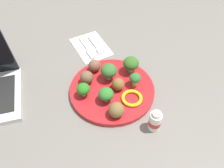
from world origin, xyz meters
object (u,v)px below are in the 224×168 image
at_px(broccoli_floret_back_left, 83,89).
at_px(broccoli_floret_near_rim, 135,78).
at_px(plate, 112,90).
at_px(fork, 96,45).
at_px(meatball_center, 116,110).
at_px(knife, 87,48).
at_px(broccoli_floret_far_rim, 109,71).
at_px(meatball_mid_right, 87,77).
at_px(broccoli_floret_front_right, 131,64).
at_px(napkin, 91,47).
at_px(meatball_back_right, 94,66).
at_px(yogurt_bottle, 155,121).
at_px(meatball_front_right, 118,84).
at_px(pepper_ring_front_right, 132,98).
at_px(broccoli_floret_mid_left, 106,94).

distance_m(broccoli_floret_back_left, broccoli_floret_near_rim, 0.17).
xyz_separation_m(plate, fork, (-0.24, 0.04, -0.00)).
bearing_deg(meatball_center, knife, 174.23).
bearing_deg(broccoli_floret_back_left, meatball_center, 29.24).
bearing_deg(broccoli_floret_far_rim, fork, 171.30).
height_order(meatball_mid_right, knife, meatball_mid_right).
height_order(broccoli_floret_front_right, napkin, broccoli_floret_front_right).
relative_size(broccoli_floret_back_left, broccoli_floret_near_rim, 0.98).
bearing_deg(meatball_center, meatball_back_right, 176.61).
relative_size(plate, meatball_back_right, 6.54).
bearing_deg(fork, broccoli_floret_back_left, -30.11).
xyz_separation_m(meatball_center, napkin, (-0.34, 0.05, -0.04)).
distance_m(fork, yogurt_bottle, 0.42).
bearing_deg(meatball_front_right, yogurt_bottle, 12.06).
relative_size(broccoli_floret_back_left, pepper_ring_front_right, 0.71).
bearing_deg(pepper_ring_front_right, fork, 179.95).
height_order(broccoli_floret_front_right, meatball_back_right, broccoli_floret_front_right).
height_order(fork, yogurt_bottle, yogurt_bottle).
relative_size(plate, broccoli_floret_near_rim, 5.73).
relative_size(broccoli_floret_front_right, knife, 0.41).
bearing_deg(yogurt_bottle, knife, -172.92).
xyz_separation_m(broccoli_floret_near_rim, meatball_back_right, (-0.12, -0.09, -0.01)).
xyz_separation_m(broccoli_floret_back_left, napkin, (-0.23, 0.11, -0.04)).
bearing_deg(meatball_front_right, broccoli_floret_mid_left, -62.73).
distance_m(meatball_back_right, napkin, 0.15).
bearing_deg(meatball_front_right, fork, 175.30).
distance_m(broccoli_floret_far_rim, meatball_front_right, 0.06).
bearing_deg(broccoli_floret_far_rim, plate, -10.58).
height_order(pepper_ring_front_right, yogurt_bottle, yogurt_bottle).
relative_size(broccoli_floret_near_rim, napkin, 0.29).
distance_m(knife, yogurt_bottle, 0.42).
bearing_deg(meatball_mid_right, broccoli_floret_front_right, 83.99).
distance_m(napkin, knife, 0.02).
xyz_separation_m(fork, knife, (0.00, -0.04, -0.00)).
relative_size(broccoli_floret_far_rim, pepper_ring_front_right, 0.90).
height_order(knife, yogurt_bottle, yogurt_bottle).
xyz_separation_m(broccoli_floret_back_left, broccoli_floret_mid_left, (0.05, 0.06, -0.00)).
height_order(broccoli_floret_far_rim, fork, broccoli_floret_far_rim).
xyz_separation_m(broccoli_floret_far_rim, fork, (-0.20, 0.03, -0.05)).
height_order(meatball_front_right, fork, meatball_front_right).
bearing_deg(plate, broccoli_floret_front_right, 115.48).
xyz_separation_m(napkin, knife, (0.01, -0.02, 0.00)).
bearing_deg(fork, broccoli_floret_far_rim, -8.70).
height_order(broccoli_floret_mid_left, meatball_back_right, broccoli_floret_mid_left).
distance_m(broccoli_floret_mid_left, fork, 0.29).
bearing_deg(broccoli_floret_near_rim, meatball_front_right, -98.37).
height_order(broccoli_floret_back_left, broccoli_floret_front_right, broccoli_floret_front_right).
height_order(plate, meatball_center, meatball_center).
xyz_separation_m(broccoli_floret_front_right, pepper_ring_front_right, (0.11, -0.05, -0.03)).
distance_m(broccoli_floret_far_rim, pepper_ring_front_right, 0.12).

